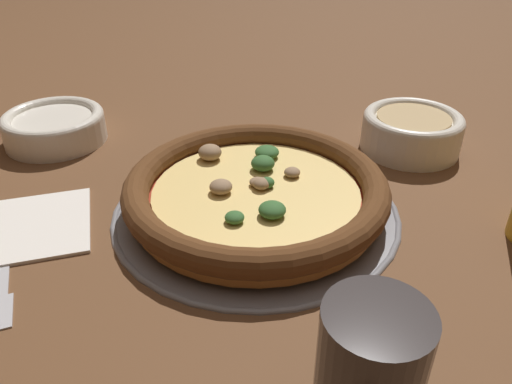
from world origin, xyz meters
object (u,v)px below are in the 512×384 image
at_px(pizza, 256,190).
at_px(bowl_far, 54,126).
at_px(drinking_cup, 369,373).
at_px(pizza_tray, 256,208).
at_px(napkin, 31,225).
at_px(bowl_near, 412,130).
at_px(fork, 3,273).

relative_size(pizza, bowl_far, 2.09).
bearing_deg(drinking_cup, pizza_tray, 25.30).
xyz_separation_m(bowl_far, napkin, (-0.21, -0.08, -0.02)).
height_order(pizza, bowl_far, pizza).
bearing_deg(bowl_near, pizza_tray, 135.64).
bearing_deg(bowl_far, bowl_near, -83.26).
bearing_deg(napkin, pizza, -72.29).
height_order(bowl_far, napkin, bowl_far).
bearing_deg(bowl_far, drinking_cup, -131.08).
xyz_separation_m(pizza, fork, (-0.15, 0.23, -0.03)).
xyz_separation_m(pizza_tray, bowl_near, (0.20, -0.19, 0.03)).
distance_m(pizza, bowl_near, 0.28).
relative_size(pizza, napkin, 1.77).
bearing_deg(drinking_cup, pizza, 25.30).
bearing_deg(fork, bowl_near, 99.03).
distance_m(pizza_tray, napkin, 0.26).
relative_size(napkin, fork, 1.04).
bearing_deg(bowl_near, bowl_far, 96.74).
height_order(pizza_tray, bowl_near, bowl_near).
bearing_deg(bowl_far, fork, -161.28).
distance_m(bowl_far, drinking_cup, 0.60).
xyz_separation_m(bowl_near, fork, (-0.35, 0.42, -0.03)).
height_order(pizza, fork, pizza).
bearing_deg(pizza_tray, pizza, 28.12).
relative_size(bowl_far, drinking_cup, 1.36).
bearing_deg(pizza, drinking_cup, -154.70).
xyz_separation_m(bowl_near, bowl_far, (-0.06, 0.52, -0.01)).
bearing_deg(pizza_tray, bowl_far, 67.58).
xyz_separation_m(bowl_far, drinking_cup, (-0.39, -0.45, 0.03)).
distance_m(pizza, napkin, 0.26).
distance_m(bowl_near, bowl_far, 0.53).
distance_m(pizza, fork, 0.28).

